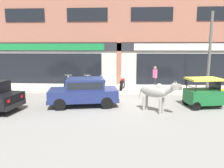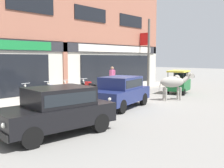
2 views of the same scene
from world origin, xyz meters
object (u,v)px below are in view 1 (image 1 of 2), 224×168
(motorcycle_0, at_px, (67,83))
(motorcycle_3, at_px, (123,83))
(motorcycle_2, at_px, (104,83))
(pedestrian, at_px, (155,75))
(auto_rickshaw, at_px, (205,95))
(motorcycle_1, at_px, (84,83))
(cow, at_px, (156,91))
(utility_pole, at_px, (210,53))
(car_0, at_px, (84,91))

(motorcycle_0, height_order, motorcycle_3, same)
(motorcycle_0, bearing_deg, motorcycle_2, -0.77)
(motorcycle_2, height_order, motorcycle_3, same)
(motorcycle_3, height_order, pedestrian, pedestrian)
(auto_rickshaw, relative_size, motorcycle_1, 1.18)
(cow, bearing_deg, utility_pole, 46.98)
(motorcycle_3, xyz_separation_m, pedestrian, (2.24, 0.01, 0.60))
(auto_rickshaw, relative_size, motorcycle_0, 1.16)
(auto_rickshaw, xyz_separation_m, utility_pole, (1.26, 3.17, 2.03))
(cow, relative_size, car_0, 0.49)
(car_0, relative_size, motorcycle_1, 2.13)
(cow, distance_m, motorcycle_3, 5.31)
(auto_rickshaw, bearing_deg, motorcycle_0, 153.77)
(motorcycle_0, relative_size, pedestrian, 1.13)
(car_0, height_order, motorcycle_1, car_0)
(auto_rickshaw, height_order, motorcycle_3, auto_rickshaw)
(auto_rickshaw, bearing_deg, cow, -158.99)
(pedestrian, bearing_deg, motorcycle_1, 179.21)
(cow, xyz_separation_m, pedestrian, (0.63, 5.04, 0.11))
(motorcycle_1, xyz_separation_m, utility_pole, (8.28, -0.91, 2.17))
(motorcycle_1, distance_m, motorcycle_3, 2.76)
(motorcycle_0, height_order, pedestrian, pedestrian)
(car_0, relative_size, pedestrian, 2.38)
(auto_rickshaw, height_order, utility_pole, utility_pole)
(motorcycle_0, distance_m, motorcycle_2, 2.66)
(pedestrian, bearing_deg, auto_rickshaw, -63.23)
(motorcycle_0, xyz_separation_m, motorcycle_1, (1.24, 0.01, 0.00))
(motorcycle_0, distance_m, motorcycle_3, 4.00)
(motorcycle_0, height_order, motorcycle_2, same)
(motorcycle_1, bearing_deg, auto_rickshaw, -30.20)
(motorcycle_3, height_order, utility_pole, utility_pole)
(motorcycle_0, relative_size, motorcycle_1, 1.02)
(motorcycle_2, bearing_deg, pedestrian, -0.30)
(pedestrian, bearing_deg, motorcycle_2, 179.70)
(car_0, height_order, utility_pole, utility_pole)
(cow, height_order, auto_rickshaw, cow)
(motorcycle_0, bearing_deg, motorcycle_3, -0.86)
(cow, xyz_separation_m, motorcycle_0, (-5.61, 5.09, -0.49))
(auto_rickshaw, xyz_separation_m, pedestrian, (-2.03, 4.02, 0.46))
(cow, xyz_separation_m, motorcycle_3, (-1.61, 5.03, -0.49))
(motorcycle_1, xyz_separation_m, motorcycle_2, (1.42, -0.05, 0.00))
(auto_rickshaw, relative_size, motorcycle_2, 1.16)
(cow, relative_size, motorcycle_1, 1.04)
(motorcycle_2, bearing_deg, utility_pole, -7.17)
(car_0, relative_size, motorcycle_0, 2.10)
(auto_rickshaw, distance_m, motorcycle_1, 8.13)
(motorcycle_3, bearing_deg, motorcycle_1, 178.44)
(cow, height_order, motorcycle_0, cow)
(motorcycle_2, bearing_deg, auto_rickshaw, -35.75)
(cow, xyz_separation_m, motorcycle_1, (-4.37, 5.11, -0.49))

